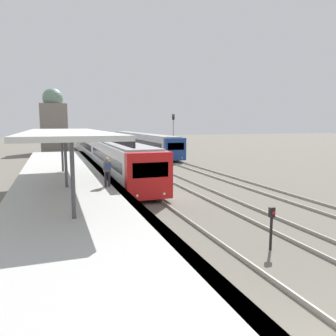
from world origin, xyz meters
name	(u,v)px	position (x,y,z in m)	size (l,w,h in m)	color
platform_canopy	(65,133)	(-4.40, 15.29, 4.02)	(4.00, 16.16, 3.13)	beige
person_on_platform	(107,169)	(-2.26, 14.68, 2.00)	(0.40, 0.40, 1.66)	#2D2D33
train_near	(96,147)	(0.00, 37.84, 1.70)	(2.69, 48.16, 3.06)	red
train_far	(141,142)	(8.33, 47.61, 1.66)	(2.60, 31.86, 2.99)	navy
signal_post_near	(271,223)	(2.19, 5.87, 0.99)	(0.20, 0.21, 1.58)	black
signal_mast_far	(173,131)	(9.75, 36.35, 3.55)	(0.28, 0.29, 5.73)	gray
distant_domed_building	(54,123)	(-4.74, 50.89, 4.69)	(4.01, 4.01, 9.96)	slate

